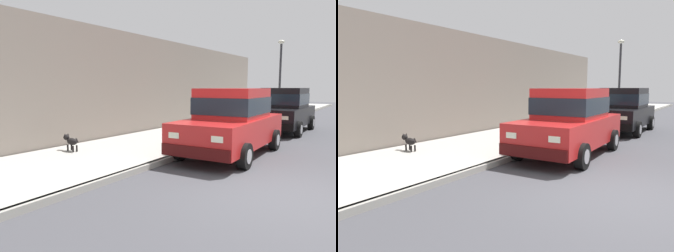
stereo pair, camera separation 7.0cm
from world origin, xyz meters
TOP-DOWN VIEW (x-y plane):
  - ground_plane at (0.00, 0.00)m, footprint 80.00×80.00m
  - curb at (-3.20, 0.00)m, footprint 0.16×64.00m
  - sidewalk at (-5.00, 0.00)m, footprint 3.60×64.00m
  - car_red_sedan at (-2.23, 2.79)m, footprint 2.14×4.65m
  - car_black_sedan at (-2.22, 8.65)m, footprint 2.07×4.62m
  - dog_black at (-5.94, 0.04)m, footprint 0.75×0.25m
  - fire_hydrant at (-3.65, 3.92)m, footprint 0.34×0.24m
  - street_lamp at (-3.55, 12.69)m, footprint 0.36×0.36m
  - building_facade at (-7.10, 6.50)m, footprint 0.50×20.00m

SIDE VIEW (x-z plane):
  - ground_plane at x=0.00m, z-range 0.00..0.00m
  - curb at x=-3.20m, z-range 0.00..0.14m
  - sidewalk at x=-5.00m, z-range 0.00..0.14m
  - dog_black at x=-5.94m, z-range 0.18..0.67m
  - fire_hydrant at x=-3.65m, z-range 0.11..0.84m
  - car_red_sedan at x=-2.23m, z-range 0.02..1.94m
  - car_black_sedan at x=-2.22m, z-range 0.02..1.94m
  - building_facade at x=-7.10m, z-range 0.00..4.04m
  - street_lamp at x=-3.55m, z-range 0.70..5.12m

